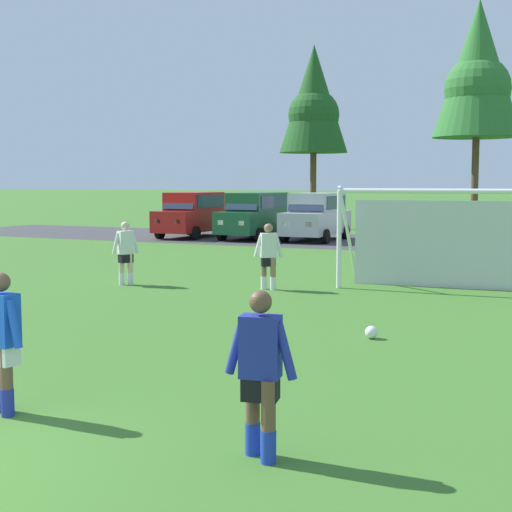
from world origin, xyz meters
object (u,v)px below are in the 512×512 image
at_px(parked_car_slot_center_left, 316,216).
at_px(parked_car_slot_center, 394,223).
at_px(player_striker_near, 126,253).
at_px(parked_car_slot_left, 256,215).
at_px(soccer_goal, 494,239).
at_px(parked_car_slot_far_left, 193,214).
at_px(player_defender_far, 3,343).
at_px(player_winger_left, 268,256).
at_px(soccer_ball, 371,332).
at_px(player_midfield_center, 260,375).
at_px(parked_car_slot_center_right, 462,226).

bearing_deg(parked_car_slot_center_left, parked_car_slot_center, 0.37).
bearing_deg(player_striker_near, parked_car_slot_left, 102.45).
relative_size(soccer_goal, parked_car_slot_far_left, 1.64).
bearing_deg(player_defender_far, parked_car_slot_center, 94.27).
height_order(player_winger_left, parked_car_slot_far_left, parked_car_slot_far_left).
distance_m(player_striker_near, parked_car_slot_far_left, 16.55).
distance_m(player_striker_near, parked_car_slot_left, 15.81).
bearing_deg(player_striker_near, player_defender_far, -62.71).
bearing_deg(soccer_goal, soccer_ball, -100.09).
xyz_separation_m(soccer_ball, parked_car_slot_far_left, (-14.23, 18.97, 1.00)).
relative_size(player_midfield_center, parked_car_slot_left, 0.35).
xyz_separation_m(player_winger_left, parked_car_slot_center_left, (-4.21, 14.96, 0.29)).
height_order(soccer_ball, parked_car_slot_far_left, parked_car_slot_far_left).
xyz_separation_m(soccer_ball, player_defender_far, (-2.69, -5.75, 0.71)).
relative_size(soccer_ball, parked_car_slot_far_left, 0.05).
relative_size(parked_car_slot_center_left, parked_car_slot_center, 1.09).
height_order(parked_car_slot_center, parked_car_slot_center_right, same).
height_order(player_defender_far, parked_car_slot_left, parked_car_slot_left).
distance_m(parked_car_slot_far_left, parked_car_slot_center_right, 12.64).
height_order(player_defender_far, parked_car_slot_center_left, parked_car_slot_center_left).
bearing_deg(player_midfield_center, parked_car_slot_far_left, 120.84).
bearing_deg(parked_car_slot_center_right, soccer_ball, -85.21).
bearing_deg(parked_car_slot_center_left, parked_car_slot_left, -174.17).
bearing_deg(soccer_goal, player_winger_left, -158.51).
bearing_deg(parked_car_slot_center, soccer_goal, -66.08).
distance_m(player_striker_near, parked_car_slot_center_right, 16.30).
distance_m(soccer_ball, player_midfield_center, 5.85).
bearing_deg(parked_car_slot_center_right, soccer_goal, -77.42).
height_order(player_winger_left, parked_car_slot_left, parked_car_slot_left).
height_order(player_midfield_center, parked_car_slot_center, parked_car_slot_center).
height_order(player_midfield_center, parked_car_slot_far_left, parked_car_slot_far_left).
distance_m(soccer_ball, parked_car_slot_center_left, 21.18).
bearing_deg(player_midfield_center, player_defender_far, 179.42).
bearing_deg(parked_car_slot_left, parked_car_slot_center, 2.83).
relative_size(player_winger_left, parked_car_slot_center_right, 0.38).
bearing_deg(parked_car_slot_center, parked_car_slot_far_left, -176.54).
distance_m(player_striker_near, player_winger_left, 3.77).
distance_m(player_defender_far, parked_car_slot_left, 26.34).
relative_size(player_defender_far, parked_car_slot_far_left, 0.36).
bearing_deg(player_striker_near, soccer_ball, -26.50).
distance_m(player_striker_near, player_midfield_center, 12.59).
bearing_deg(parked_car_slot_center, player_midfield_center, -78.55).
height_order(soccer_goal, player_midfield_center, soccer_goal).
bearing_deg(parked_car_slot_center, player_winger_left, -87.50).
relative_size(player_midfield_center, parked_car_slot_center, 0.39).
xyz_separation_m(soccer_ball, parked_car_slot_center_right, (-1.59, 18.94, 0.77)).
height_order(soccer_ball, parked_car_slot_center_left, parked_car_slot_center_left).
distance_m(player_striker_near, parked_car_slot_center, 16.04).
distance_m(player_midfield_center, parked_car_slot_left, 27.57).
bearing_deg(player_midfield_center, parked_car_slot_left, 114.83).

